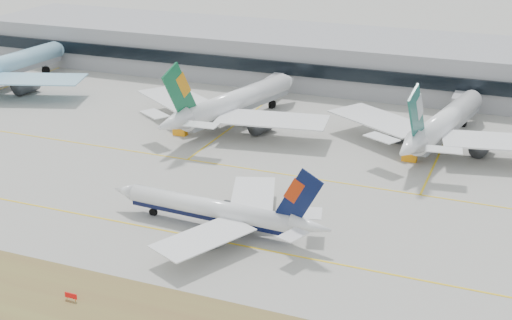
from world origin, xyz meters
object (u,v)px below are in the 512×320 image
at_px(widebody_cathay, 444,124).
at_px(widebody_korean, 0,69).
at_px(taxiing_airliner, 217,211).
at_px(widebody_eva, 233,104).
at_px(terminal, 370,61).

bearing_deg(widebody_cathay, widebody_korean, 99.53).
distance_m(taxiing_airliner, widebody_eva, 63.21).
bearing_deg(taxiing_airliner, widebody_eva, -65.92).
relative_size(widebody_eva, widebody_cathay, 1.02).
xyz_separation_m(widebody_korean, terminal, (107.89, 50.41, 1.03)).
xyz_separation_m(taxiing_airliner, widebody_korean, (-106.65, 64.98, 2.72)).
bearing_deg(taxiing_airliner, widebody_cathay, -114.33).
bearing_deg(widebody_eva, widebody_cathay, -72.47).
distance_m(widebody_korean, widebody_cathay, 139.33).
bearing_deg(terminal, taxiing_airliner, -90.62).
xyz_separation_m(widebody_eva, terminal, (23.93, 56.43, 1.63)).
bearing_deg(widebody_cathay, terminal, 41.31).
bearing_deg(terminal, widebody_korean, -154.96).
height_order(widebody_eva, widebody_cathay, widebody_eva).
bearing_deg(widebody_cathay, taxiing_airliner, 162.93).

